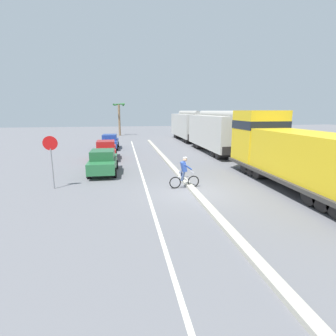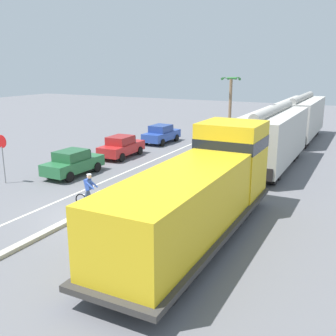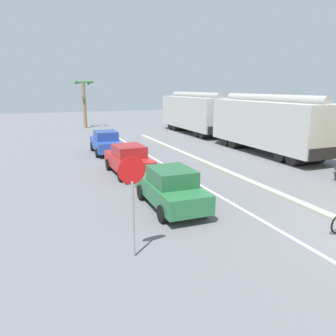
{
  "view_description": "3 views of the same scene",
  "coord_description": "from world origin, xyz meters",
  "px_view_note": "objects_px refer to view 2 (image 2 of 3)",
  "views": [
    {
      "loc": [
        -3.56,
        -12.76,
        4.18
      ],
      "look_at": [
        -1.08,
        1.59,
        0.99
      ],
      "focal_mm": 28.0,
      "sensor_mm": 36.0,
      "label": 1
    },
    {
      "loc": [
        11.31,
        -13.49,
        6.75
      ],
      "look_at": [
        2.74,
        3.21,
        1.83
      ],
      "focal_mm": 42.0,
      "sensor_mm": 36.0,
      "label": 2
    },
    {
      "loc": [
        -9.66,
        -6.24,
        4.64
      ],
      "look_at": [
        -4.25,
        6.99,
        1.11
      ],
      "focal_mm": 35.0,
      "sensor_mm": 36.0,
      "label": 3
    }
  ],
  "objects_px": {
    "hopper_car_lead": "(272,138)",
    "palm_tree_near": "(231,89)",
    "parked_car_red": "(121,146)",
    "stop_sign": "(2,150)",
    "locomotive": "(202,193)",
    "hopper_car_middle": "(301,118)",
    "parked_car_green": "(73,163)",
    "parked_car_blue": "(161,134)",
    "cyclist": "(89,192)"
  },
  "relations": [
    {
      "from": "hopper_car_lead",
      "to": "palm_tree_near",
      "type": "bearing_deg",
      "value": 115.32
    },
    {
      "from": "parked_car_red",
      "to": "palm_tree_near",
      "type": "height_order",
      "value": "palm_tree_near"
    },
    {
      "from": "parked_car_red",
      "to": "stop_sign",
      "type": "xyz_separation_m",
      "value": [
        -2.31,
        -8.81,
        1.21
      ]
    },
    {
      "from": "locomotive",
      "to": "hopper_car_middle",
      "type": "xyz_separation_m",
      "value": [
        0.0,
        23.76,
        0.28
      ]
    },
    {
      "from": "locomotive",
      "to": "parked_car_green",
      "type": "relative_size",
      "value": 2.74
    },
    {
      "from": "hopper_car_lead",
      "to": "parked_car_blue",
      "type": "height_order",
      "value": "hopper_car_lead"
    },
    {
      "from": "hopper_car_middle",
      "to": "stop_sign",
      "type": "bearing_deg",
      "value": -120.4
    },
    {
      "from": "locomotive",
      "to": "palm_tree_near",
      "type": "relative_size",
      "value": 2.08
    },
    {
      "from": "hopper_car_lead",
      "to": "stop_sign",
      "type": "xyz_separation_m",
      "value": [
        -13.07,
        -10.69,
        -0.05
      ]
    },
    {
      "from": "hopper_car_lead",
      "to": "cyclist",
      "type": "height_order",
      "value": "hopper_car_lead"
    },
    {
      "from": "locomotive",
      "to": "parked_car_green",
      "type": "distance_m",
      "value": 11.64
    },
    {
      "from": "hopper_car_middle",
      "to": "parked_car_red",
      "type": "xyz_separation_m",
      "value": [
        -10.76,
        -13.48,
        -1.26
      ]
    },
    {
      "from": "parked_car_red",
      "to": "hopper_car_lead",
      "type": "bearing_deg",
      "value": 9.89
    },
    {
      "from": "locomotive",
      "to": "cyclist",
      "type": "bearing_deg",
      "value": 176.19
    },
    {
      "from": "parked_car_green",
      "to": "stop_sign",
      "type": "relative_size",
      "value": 1.47
    },
    {
      "from": "hopper_car_middle",
      "to": "cyclist",
      "type": "xyz_separation_m",
      "value": [
        -6.02,
        -23.35,
        -1.26
      ]
    },
    {
      "from": "parked_car_green",
      "to": "cyclist",
      "type": "bearing_deg",
      "value": -42.6
    },
    {
      "from": "palm_tree_near",
      "to": "hopper_car_lead",
      "type": "bearing_deg",
      "value": -64.68
    },
    {
      "from": "locomotive",
      "to": "hopper_car_middle",
      "type": "relative_size",
      "value": 1.1
    },
    {
      "from": "locomotive",
      "to": "palm_tree_near",
      "type": "bearing_deg",
      "value": 106.56
    },
    {
      "from": "hopper_car_middle",
      "to": "palm_tree_near",
      "type": "distance_m",
      "value": 13.36
    },
    {
      "from": "hopper_car_lead",
      "to": "parked_car_red",
      "type": "height_order",
      "value": "hopper_car_lead"
    },
    {
      "from": "hopper_car_lead",
      "to": "hopper_car_middle",
      "type": "height_order",
      "value": "same"
    },
    {
      "from": "parked_car_green",
      "to": "parked_car_blue",
      "type": "distance_m",
      "value": 11.93
    },
    {
      "from": "parked_car_blue",
      "to": "palm_tree_near",
      "type": "height_order",
      "value": "palm_tree_near"
    },
    {
      "from": "parked_car_green",
      "to": "parked_car_red",
      "type": "xyz_separation_m",
      "value": [
        -0.13,
        5.64,
        0.0
      ]
    },
    {
      "from": "parked_car_blue",
      "to": "cyclist",
      "type": "distance_m",
      "value": 16.84
    },
    {
      "from": "locomotive",
      "to": "cyclist",
      "type": "distance_m",
      "value": 6.11
    },
    {
      "from": "parked_car_green",
      "to": "parked_car_blue",
      "type": "height_order",
      "value": "same"
    },
    {
      "from": "locomotive",
      "to": "hopper_car_lead",
      "type": "bearing_deg",
      "value": 90.0
    },
    {
      "from": "locomotive",
      "to": "stop_sign",
      "type": "height_order",
      "value": "locomotive"
    },
    {
      "from": "locomotive",
      "to": "parked_car_blue",
      "type": "height_order",
      "value": "locomotive"
    },
    {
      "from": "hopper_car_middle",
      "to": "cyclist",
      "type": "distance_m",
      "value": 24.15
    },
    {
      "from": "stop_sign",
      "to": "palm_tree_near",
      "type": "relative_size",
      "value": 0.52
    },
    {
      "from": "hopper_car_lead",
      "to": "parked_car_red",
      "type": "relative_size",
      "value": 2.5
    },
    {
      "from": "hopper_car_middle",
      "to": "parked_car_green",
      "type": "relative_size",
      "value": 2.51
    },
    {
      "from": "hopper_car_middle",
      "to": "parked_car_green",
      "type": "xyz_separation_m",
      "value": [
        -10.63,
        -19.11,
        -1.26
      ]
    },
    {
      "from": "hopper_car_lead",
      "to": "cyclist",
      "type": "bearing_deg",
      "value": -117.13
    },
    {
      "from": "cyclist",
      "to": "palm_tree_near",
      "type": "distance_m",
      "value": 32.68
    },
    {
      "from": "parked_car_blue",
      "to": "palm_tree_near",
      "type": "relative_size",
      "value": 0.76
    },
    {
      "from": "hopper_car_lead",
      "to": "palm_tree_near",
      "type": "relative_size",
      "value": 1.9
    },
    {
      "from": "locomotive",
      "to": "stop_sign",
      "type": "relative_size",
      "value": 4.03
    },
    {
      "from": "stop_sign",
      "to": "parked_car_blue",
      "type": "bearing_deg",
      "value": 81.09
    },
    {
      "from": "parked_car_red",
      "to": "palm_tree_near",
      "type": "bearing_deg",
      "value": 87.36
    },
    {
      "from": "parked_car_green",
      "to": "palm_tree_near",
      "type": "bearing_deg",
      "value": 88.15
    },
    {
      "from": "locomotive",
      "to": "stop_sign",
      "type": "distance_m",
      "value": 13.16
    },
    {
      "from": "cyclist",
      "to": "stop_sign",
      "type": "relative_size",
      "value": 0.6
    },
    {
      "from": "parked_car_blue",
      "to": "parked_car_red",
      "type": "bearing_deg",
      "value": -90.53
    },
    {
      "from": "stop_sign",
      "to": "palm_tree_near",
      "type": "height_order",
      "value": "palm_tree_near"
    },
    {
      "from": "hopper_car_lead",
      "to": "palm_tree_near",
      "type": "height_order",
      "value": "palm_tree_near"
    }
  ]
}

